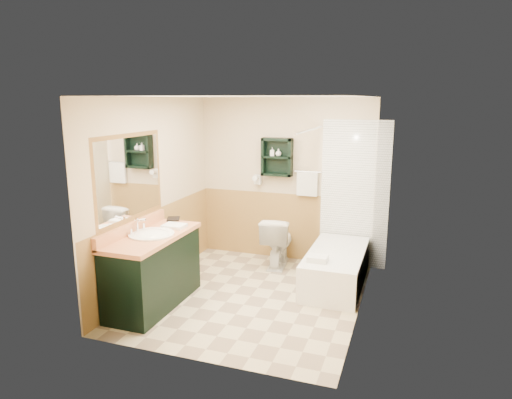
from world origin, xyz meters
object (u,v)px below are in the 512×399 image
object	(u,v)px
vanity_book	(167,212)
soap_bottle_b	(278,153)
hair_dryer	(258,179)
wall_shelf	(277,157)
toilet	(278,241)
soap_bottle_a	(272,154)
vanity	(153,270)
bathtub	(336,268)

from	to	relation	value
vanity_book	soap_bottle_b	bearing A→B (deg)	26.06
hair_dryer	soap_bottle_b	xyz separation A→B (m)	(0.32, -0.03, 0.41)
wall_shelf	hair_dryer	world-z (taller)	wall_shelf
toilet	soap_bottle_a	distance (m)	1.27
soap_bottle_a	soap_bottle_b	distance (m)	0.09
hair_dryer	vanity	size ratio (longest dim) A/B	0.18
soap_bottle_a	soap_bottle_b	bearing A→B (deg)	0.00
wall_shelf	soap_bottle_b	distance (m)	0.06
hair_dryer	soap_bottle_b	world-z (taller)	soap_bottle_b
wall_shelf	bathtub	distance (m)	1.82
wall_shelf	toilet	distance (m)	1.22
soap_bottle_b	vanity	bearing A→B (deg)	-114.75
hair_dryer	vanity_book	xyz separation A→B (m)	(-0.76, -1.38, -0.24)
toilet	vanity_book	distance (m)	1.71
vanity_book	soap_bottle_b	size ratio (longest dim) A/B	2.02
vanity_book	soap_bottle_b	xyz separation A→B (m)	(1.08, 1.35, 0.64)
vanity	soap_bottle_a	world-z (taller)	soap_bottle_a
wall_shelf	bathtub	bearing A→B (deg)	-34.82
soap_bottle_a	wall_shelf	bearing A→B (deg)	4.07
hair_dryer	vanity_book	distance (m)	1.60
toilet	vanity_book	xyz separation A→B (m)	(-1.16, -1.10, 0.61)
wall_shelf	vanity_book	xyz separation A→B (m)	(-1.06, -1.36, -0.59)
soap_bottle_a	soap_bottle_b	xyz separation A→B (m)	(0.09, 0.00, 0.01)
bathtub	soap_bottle_b	world-z (taller)	soap_bottle_b
hair_dryer	soap_bottle_b	bearing A→B (deg)	-5.30
bathtub	vanity_book	bearing A→B (deg)	-162.80
vanity	soap_bottle_a	distance (m)	2.45
toilet	soap_bottle_b	bearing A→B (deg)	-78.87
bathtub	soap_bottle_a	bearing A→B (deg)	147.13
wall_shelf	hair_dryer	bearing A→B (deg)	175.24
wall_shelf	toilet	bearing A→B (deg)	-69.33
vanity	vanity_book	world-z (taller)	vanity_book
wall_shelf	soap_bottle_b	world-z (taller)	wall_shelf
toilet	wall_shelf	bearing A→B (deg)	-74.62
hair_dryer	toilet	bearing A→B (deg)	-35.79
wall_shelf	vanity_book	world-z (taller)	wall_shelf
bathtub	soap_bottle_b	distance (m)	1.84
wall_shelf	soap_bottle_b	bearing A→B (deg)	-12.17
vanity	toilet	distance (m)	2.00
wall_shelf	vanity	distance (m)	2.46
wall_shelf	vanity_book	distance (m)	1.82
bathtub	soap_bottle_b	size ratio (longest dim) A/B	14.16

